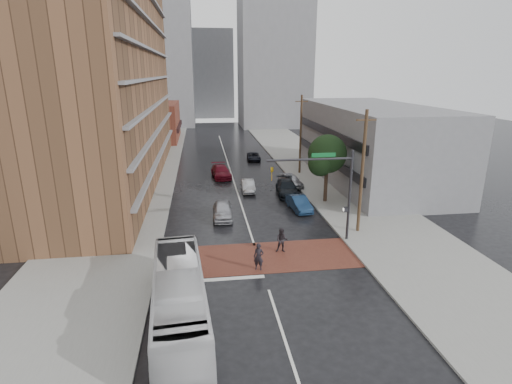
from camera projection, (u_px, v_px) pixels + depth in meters
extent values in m
plane|color=black|center=(259.00, 261.00, 28.02)|extent=(160.00, 160.00, 0.00)
cube|color=brown|center=(258.00, 257.00, 28.49)|extent=(14.00, 5.00, 0.02)
cube|color=gray|center=(140.00, 176.00, 50.19)|extent=(9.00, 90.00, 0.15)
cube|color=gray|center=(317.00, 171.00, 53.21)|extent=(9.00, 90.00, 0.15)
cube|color=brown|center=(106.00, 60.00, 44.89)|extent=(10.00, 44.00, 28.00)
cube|color=brown|center=(157.00, 122.00, 76.64)|extent=(8.00, 16.00, 7.00)
cube|color=gray|center=(371.00, 143.00, 47.85)|extent=(11.00, 26.00, 9.00)
cube|color=gray|center=(155.00, 57.00, 95.52)|extent=(18.00, 16.00, 32.00)
cube|color=gray|center=(274.00, 48.00, 92.93)|extent=(16.00, 14.00, 36.00)
cube|color=gray|center=(212.00, 74.00, 114.64)|extent=(12.00, 10.00, 24.00)
cylinder|color=#332319|center=(326.00, 183.00, 39.93)|extent=(0.36, 0.36, 4.00)
sphere|color=black|center=(327.00, 154.00, 39.07)|extent=(3.80, 3.80, 3.80)
sphere|color=black|center=(320.00, 164.00, 38.42)|extent=(2.40, 2.40, 2.40)
sphere|color=black|center=(332.00, 158.00, 40.10)|extent=(2.60, 2.60, 2.60)
cylinder|color=#2D2D33|center=(349.00, 197.00, 30.31)|extent=(0.20, 0.20, 7.20)
cylinder|color=#2D2D33|center=(310.00, 159.00, 29.02)|extent=(6.40, 0.16, 0.16)
imported|color=gold|center=(272.00, 174.00, 28.94)|extent=(0.20, 0.16, 1.00)
cube|color=#0C5926|center=(324.00, 155.00, 29.06)|extent=(1.80, 0.05, 0.30)
cube|color=#2D2D33|center=(345.00, 209.00, 30.56)|extent=(0.30, 0.30, 0.35)
cylinder|color=#473321|center=(362.00, 174.00, 31.52)|extent=(0.26, 0.26, 10.00)
cube|color=#473321|center=(366.00, 120.00, 30.31)|extent=(1.60, 0.12, 0.12)
cylinder|color=#473321|center=(301.00, 135.00, 50.49)|extent=(0.26, 0.26, 10.00)
cube|color=#473321|center=(302.00, 101.00, 49.27)|extent=(1.60, 0.12, 0.12)
imported|color=silver|center=(179.00, 298.00, 20.54)|extent=(3.37, 11.14, 3.06)
imported|color=black|center=(259.00, 257.00, 26.46)|extent=(0.80, 0.67, 1.87)
imported|color=black|center=(282.00, 240.00, 29.08)|extent=(1.05, 0.90, 1.85)
imported|color=#AAABB2|center=(223.00, 211.00, 35.87)|extent=(1.93, 4.46, 1.50)
imported|color=#A5A7AD|center=(248.00, 186.00, 44.04)|extent=(1.49, 3.98, 1.30)
imported|color=maroon|center=(221.00, 172.00, 49.89)|extent=(2.60, 5.34, 1.50)
imported|color=black|center=(254.00, 156.00, 59.66)|extent=(2.05, 4.13, 1.12)
imported|color=#152B4A|center=(299.00, 203.00, 38.00)|extent=(1.87, 4.30, 1.38)
imported|color=black|center=(287.00, 188.00, 42.87)|extent=(2.50, 5.34, 1.51)
imported|color=#A4A5AC|center=(291.00, 180.00, 45.82)|extent=(2.56, 4.70, 1.52)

